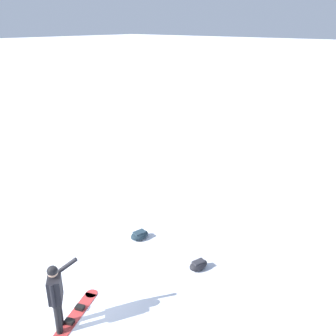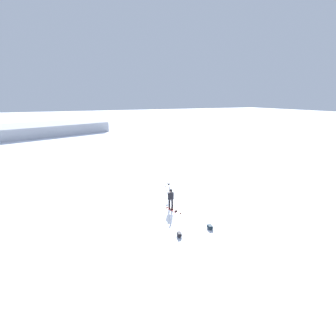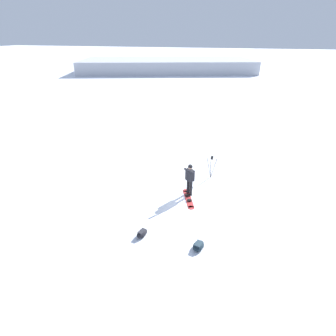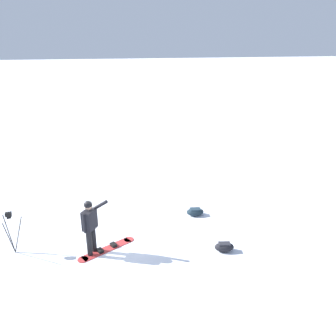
{
  "view_description": "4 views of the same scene",
  "coord_description": "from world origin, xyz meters",
  "px_view_note": "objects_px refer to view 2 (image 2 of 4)",
  "views": [
    {
      "loc": [
        6.18,
        -3.74,
        6.1
      ],
      "look_at": [
        1.61,
        1.65,
        3.26
      ],
      "focal_mm": 38.87,
      "sensor_mm": 36.0,
      "label": 1
    },
    {
      "loc": [
        7.16,
        13.51,
        8.17
      ],
      "look_at": [
        2.1,
        2.16,
        4.29
      ],
      "focal_mm": 24.03,
      "sensor_mm": 36.0,
      "label": 2
    },
    {
      "loc": [
        -1.76,
        10.67,
        7.09
      ],
      "look_at": [
        1.11,
        1.14,
        2.22
      ],
      "focal_mm": 29.55,
      "sensor_mm": 36.0,
      "label": 3
    },
    {
      "loc": [
        8.73,
        -1.16,
        5.45
      ],
      "look_at": [
        1.27,
        1.3,
        2.56
      ],
      "focal_mm": 35.45,
      "sensor_mm": 36.0,
      "label": 4
    }
  ],
  "objects_px": {
    "snowboarder": "(171,197)",
    "snowboard": "(174,210)",
    "gear_bag_small": "(179,234)",
    "gear_bag_large": "(210,227)",
    "camera_tripod": "(168,187)"
  },
  "relations": [
    {
      "from": "snowboarder",
      "to": "snowboard",
      "type": "relative_size",
      "value": 0.97
    },
    {
      "from": "snowboard",
      "to": "gear_bag_large",
      "type": "relative_size",
      "value": 2.61
    },
    {
      "from": "snowboard",
      "to": "gear_bag_small",
      "type": "xyz_separation_m",
      "value": [
        1.12,
        3.13,
        0.12
      ]
    },
    {
      "from": "snowboarder",
      "to": "camera_tripod",
      "type": "height_order",
      "value": "snowboarder"
    },
    {
      "from": "snowboarder",
      "to": "gear_bag_small",
      "type": "bearing_deg",
      "value": 73.39
    },
    {
      "from": "snowboard",
      "to": "gear_bag_small",
      "type": "distance_m",
      "value": 3.33
    },
    {
      "from": "gear_bag_small",
      "to": "gear_bag_large",
      "type": "bearing_deg",
      "value": 178.92
    },
    {
      "from": "gear_bag_small",
      "to": "camera_tripod",
      "type": "bearing_deg",
      "value": -107.68
    },
    {
      "from": "gear_bag_large",
      "to": "snowboard",
      "type": "bearing_deg",
      "value": -70.86
    },
    {
      "from": "snowboard",
      "to": "camera_tripod",
      "type": "height_order",
      "value": "camera_tripod"
    },
    {
      "from": "gear_bag_large",
      "to": "gear_bag_small",
      "type": "xyz_separation_m",
      "value": [
        2.22,
        -0.04,
        0.01
      ]
    },
    {
      "from": "snowboard",
      "to": "camera_tripod",
      "type": "distance_m",
      "value": 2.71
    },
    {
      "from": "gear_bag_large",
      "to": "gear_bag_small",
      "type": "distance_m",
      "value": 2.22
    },
    {
      "from": "snowboard",
      "to": "gear_bag_large",
      "type": "height_order",
      "value": "gear_bag_large"
    },
    {
      "from": "snowboarder",
      "to": "gear_bag_small",
      "type": "distance_m",
      "value": 3.79
    }
  ]
}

